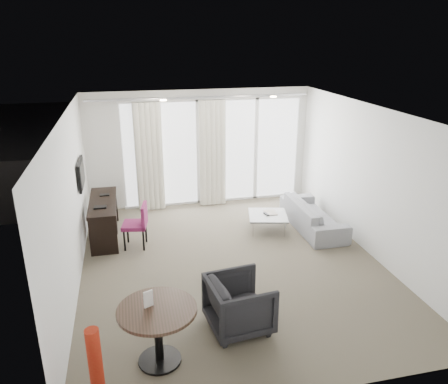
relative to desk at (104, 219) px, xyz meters
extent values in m
cube|color=brown|center=(2.13, -1.57, -0.37)|extent=(5.00, 6.00, 0.00)
cube|color=white|center=(2.13, -1.57, 2.23)|extent=(5.00, 6.00, 0.00)
cube|color=silver|center=(-0.37, -1.57, 0.93)|extent=(0.00, 6.00, 2.60)
cube|color=silver|center=(4.63, -1.57, 0.93)|extent=(0.00, 6.00, 2.60)
cube|color=silver|center=(2.13, -4.57, 0.93)|extent=(5.00, 0.00, 2.60)
cylinder|color=#FFE0B2|center=(1.23, 0.03, 2.22)|extent=(0.12, 0.12, 0.02)
cylinder|color=#FFE0B2|center=(3.33, 0.03, 2.22)|extent=(0.12, 0.12, 0.02)
cylinder|color=#9F220F|center=(0.06, -4.40, 0.18)|extent=(0.29, 0.29, 1.11)
imported|color=black|center=(1.81, -3.27, -0.01)|extent=(0.89, 0.88, 0.73)
imported|color=gray|center=(4.09, -0.49, -0.10)|extent=(0.74, 1.89, 0.55)
cube|color=#4D4D50|center=(2.43, 2.93, -0.43)|extent=(5.60, 3.00, 0.12)
camera|label=1|loc=(0.51, -8.00, 3.35)|focal=35.00mm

